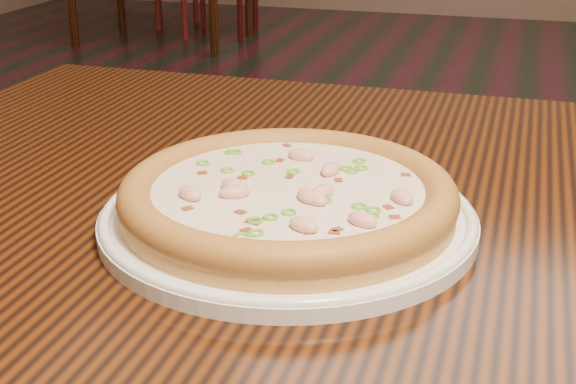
# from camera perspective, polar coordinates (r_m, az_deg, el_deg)

# --- Properties ---
(ground) EXTENTS (9.00, 9.00, 0.00)m
(ground) POSITION_cam_1_polar(r_m,az_deg,el_deg) (1.79, 6.73, -12.62)
(ground) COLOR black
(hero_table) EXTENTS (1.20, 0.80, 0.75)m
(hero_table) POSITION_cam_1_polar(r_m,az_deg,el_deg) (0.72, 10.47, -9.12)
(hero_table) COLOR black
(hero_table) RESTS_ON ground
(plate) EXTENTS (0.30, 0.30, 0.02)m
(plate) POSITION_cam_1_polar(r_m,az_deg,el_deg) (0.65, -0.00, -1.75)
(plate) COLOR white
(plate) RESTS_ON hero_table
(pizza) EXTENTS (0.27, 0.27, 0.03)m
(pizza) POSITION_cam_1_polar(r_m,az_deg,el_deg) (0.64, 0.01, -0.25)
(pizza) COLOR #D3934D
(pizza) RESTS_ON plate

